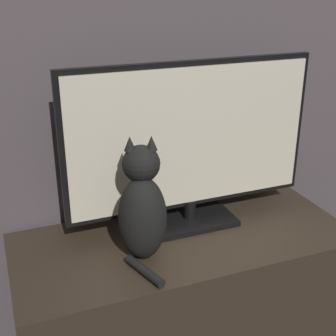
# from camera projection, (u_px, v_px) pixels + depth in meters

# --- Properties ---
(wall_back) EXTENTS (4.80, 0.05, 2.60)m
(wall_back) POSITION_uv_depth(u_px,v_px,m) (152.00, 5.00, 1.60)
(wall_back) COLOR #564C51
(wall_back) RESTS_ON ground_plane
(tv_stand) EXTENTS (1.17, 0.51, 0.55)m
(tv_stand) POSITION_uv_depth(u_px,v_px,m) (183.00, 301.00, 1.74)
(tv_stand) COLOR #33281E
(tv_stand) RESTS_ON ground_plane
(tv) EXTENTS (0.90, 0.19, 0.59)m
(tv) POSITION_uv_depth(u_px,v_px,m) (191.00, 144.00, 1.61)
(tv) COLOR black
(tv) RESTS_ON tv_stand
(cat) EXTENTS (0.19, 0.28, 0.40)m
(cat) POSITION_uv_depth(u_px,v_px,m) (142.00, 208.00, 1.46)
(cat) COLOR black
(cat) RESTS_ON tv_stand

